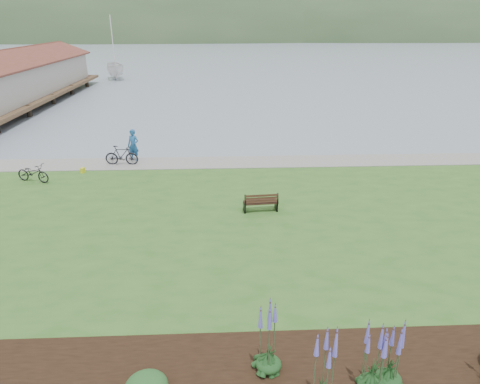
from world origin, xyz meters
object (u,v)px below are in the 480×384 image
object	(u,v)px
park_bench	(261,202)
person	(133,143)
bicycle_a	(33,173)
sailboat	(117,79)

from	to	relation	value
park_bench	person	xyz separation A→B (m)	(-6.75, 7.44, 0.65)
bicycle_a	sailboat	world-z (taller)	sailboat
park_bench	sailboat	size ratio (longest dim) A/B	0.05
bicycle_a	sailboat	distance (m)	43.04
park_bench	bicycle_a	world-z (taller)	bicycle_a
sailboat	person	bearing A→B (deg)	-92.66
bicycle_a	park_bench	bearing A→B (deg)	-92.01
park_bench	person	size ratio (longest dim) A/B	0.68
person	bicycle_a	bearing A→B (deg)	-124.51
park_bench	person	world-z (taller)	person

